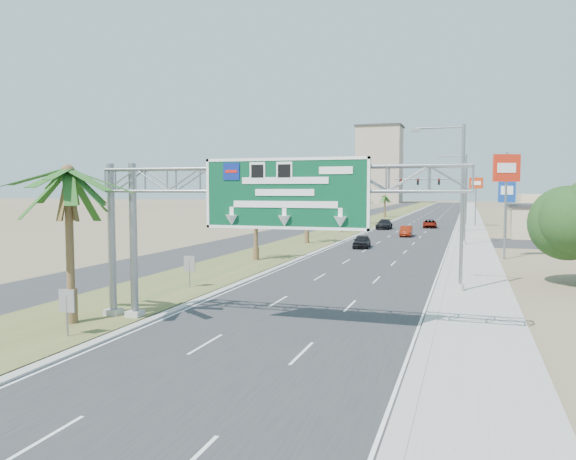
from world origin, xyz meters
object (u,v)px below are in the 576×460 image
(car_left_lane, at_px, (362,241))
(car_right_lane, at_px, (430,224))
(pole_sign_red_near, at_px, (506,175))
(pole_sign_red_far, at_px, (476,187))
(car_far, at_px, (384,224))
(sign_gantry, at_px, (254,192))
(pole_sign_blue, at_px, (507,193))
(palm_near, at_px, (68,172))
(car_mid_lane, at_px, (406,231))
(signal_mast, at_px, (449,199))

(car_left_lane, distance_m, car_right_lane, 34.67)
(pole_sign_red_near, xyz_separation_m, pole_sign_red_far, (-1.98, 45.09, -0.91))
(car_far, xyz_separation_m, pole_sign_red_near, (15.54, -34.40, 6.73))
(car_left_lane, xyz_separation_m, car_right_lane, (4.78, 34.34, -0.05))
(sign_gantry, xyz_separation_m, pole_sign_blue, (13.37, 50.77, -0.30))
(car_right_lane, distance_m, car_far, 8.48)
(car_right_lane, xyz_separation_m, car_far, (-6.55, -5.38, 0.10))
(palm_near, bearing_deg, pole_sign_blue, 67.80)
(car_left_lane, bearing_deg, palm_near, -103.32)
(palm_near, relative_size, car_right_lane, 1.80)
(car_right_lane, relative_size, pole_sign_blue, 0.60)
(pole_sign_blue, bearing_deg, car_mid_lane, 175.40)
(sign_gantry, distance_m, pole_sign_blue, 52.50)
(signal_mast, xyz_separation_m, pole_sign_blue, (7.13, -11.27, 0.91))
(signal_mast, xyz_separation_m, pole_sign_red_far, (3.83, 13.25, 1.72))
(pole_sign_red_near, bearing_deg, pole_sign_red_far, 92.52)
(signal_mast, relative_size, car_far, 2.00)
(palm_near, distance_m, pole_sign_blue, 56.93)
(palm_near, bearing_deg, pole_sign_red_near, 57.87)
(pole_sign_red_far, bearing_deg, palm_near, -103.26)
(palm_near, height_order, pole_sign_red_far, palm_near)
(sign_gantry, relative_size, car_far, 3.26)
(car_mid_lane, distance_m, pole_sign_red_far, 25.83)
(car_left_lane, height_order, pole_sign_red_far, pole_sign_red_far)
(car_right_lane, xyz_separation_m, pole_sign_red_near, (8.98, -39.78, 6.83))
(sign_gantry, relative_size, car_mid_lane, 3.99)
(car_mid_lane, bearing_deg, pole_sign_red_far, 67.31)
(car_right_lane, xyz_separation_m, pole_sign_red_far, (7.00, 5.31, 5.93))
(pole_sign_red_near, bearing_deg, car_mid_lane, 116.70)
(sign_gantry, distance_m, car_left_lane, 36.09)
(signal_mast, xyz_separation_m, car_far, (-9.73, 2.56, -4.10))
(sign_gantry, height_order, car_mid_lane, sign_gantry)
(car_left_lane, distance_m, car_mid_lane, 16.37)
(signal_mast, bearing_deg, palm_near, -102.66)
(pole_sign_blue, bearing_deg, car_left_lane, -134.92)
(signal_mast, height_order, car_mid_lane, signal_mast)
(car_left_lane, bearing_deg, signal_mast, 69.62)
(palm_near, bearing_deg, car_mid_lane, 80.12)
(pole_sign_blue, bearing_deg, pole_sign_red_near, -93.68)
(signal_mast, xyz_separation_m, pole_sign_red_near, (5.81, -31.84, 2.63))
(car_mid_lane, relative_size, car_right_lane, 0.91)
(palm_near, height_order, signal_mast, palm_near)
(car_mid_lane, height_order, pole_sign_blue, pole_sign_blue)
(signal_mast, height_order, car_left_lane, signal_mast)
(car_far, xyz_separation_m, pole_sign_red_far, (13.55, 10.69, 5.82))
(car_mid_lane, distance_m, pole_sign_red_near, 25.05)
(sign_gantry, xyz_separation_m, car_far, (-3.49, 64.61, -5.31))
(car_right_lane, relative_size, pole_sign_red_near, 0.49)
(car_mid_lane, relative_size, pole_sign_red_far, 0.50)
(car_far, bearing_deg, pole_sign_red_far, 39.01)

